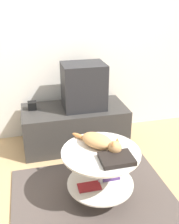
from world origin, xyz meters
The scene contains 9 objects.
ground_plane centered at (0.00, 0.00, 0.00)m, with size 12.00×12.00×0.00m, color tan.
wall_back centered at (0.00, 1.35, 1.30)m, with size 8.00×0.05×2.60m.
rug centered at (0.00, 0.00, 0.01)m, with size 1.48×1.08×0.02m.
tv_stand centered at (0.03, 0.96, 0.25)m, with size 1.24×0.60×0.49m.
tv centered at (0.14, 0.96, 0.76)m, with size 0.49×0.38×0.53m.
speaker centered at (-0.46, 1.04, 0.54)m, with size 0.09×0.09×0.09m.
coffee_table centered at (0.06, -0.04, 0.34)m, with size 0.68×0.68×0.49m.
dvd_box centered at (0.15, -0.21, 0.53)m, with size 0.27×0.21×0.04m.
cat centered at (0.07, 0.02, 0.57)m, with size 0.36×0.45×0.14m.
Camera 1 is at (-0.49, -1.86, 1.74)m, focal length 42.00 mm.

